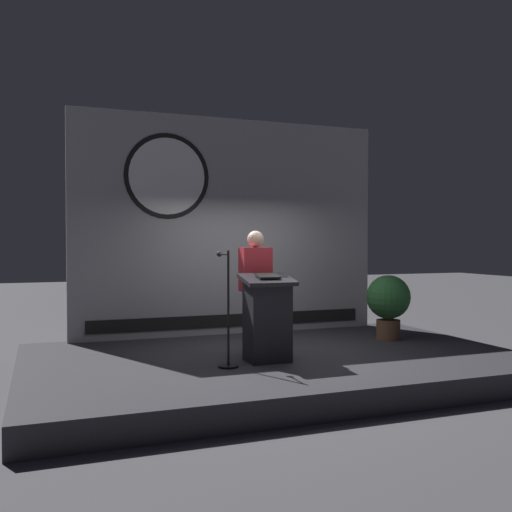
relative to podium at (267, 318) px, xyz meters
The scene contains 7 objects.
ground_plane 0.96m from the podium, 56.88° to the left, with size 40.00×40.00×0.00m, color #4C4C51.
stage_platform 0.83m from the podium, 56.88° to the left, with size 6.40×4.00×0.30m, color #333338.
banner_display 2.56m from the podium, 84.28° to the left, with size 5.08×0.12×3.48m.
podium is the anchor object (origin of this frame).
speaker_person 0.57m from the podium, 87.33° to the left, with size 0.40×0.26×1.64m.
microphone_stand 0.57m from the podium, 169.96° to the right, with size 0.24×0.52×1.39m.
potted_plant 2.48m from the podium, 19.89° to the left, with size 0.67×0.67×0.98m.
Camera 1 is at (-2.90, -6.99, 1.79)m, focal length 40.17 mm.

